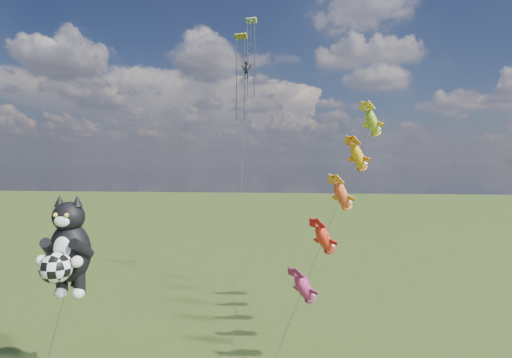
# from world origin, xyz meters

# --- Properties ---
(cat_kite_rig) EXTENTS (2.42, 4.14, 10.77)m
(cat_kite_rig) POSITION_xyz_m (4.25, -0.66, 8.07)
(cat_kite_rig) COLOR brown
(cat_kite_rig) RESTS_ON ground
(fish_windsock_rig) EXTENTS (9.00, 13.32, 18.26)m
(fish_windsock_rig) POSITION_xyz_m (18.71, 7.06, 10.24)
(fish_windsock_rig) COLOR brown
(fish_windsock_rig) RESTS_ON ground
(parafoil_rig) EXTENTS (2.15, 17.48, 26.79)m
(parafoil_rig) POSITION_xyz_m (10.93, 18.68, 21.21)
(parafoil_rig) COLOR brown
(parafoil_rig) RESTS_ON ground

